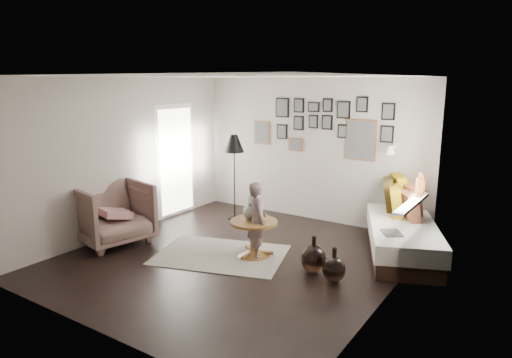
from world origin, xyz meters
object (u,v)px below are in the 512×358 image
Objects in this scene: vase at (250,209)px; demijohn_small at (334,269)px; daybed at (405,231)px; floor_lamp at (234,147)px; pedestal_table at (254,240)px; magazine_basket at (113,232)px; armchair at (112,213)px; demijohn_large at (313,259)px; child at (257,220)px.

vase is 1.53m from demijohn_small.
floor_lamp is (-3.13, -0.02, 1.03)m from daybed.
pedestal_table is 1.82× the size of magazine_basket.
vase is at bearing 172.51° from demijohn_small.
armchair is 0.31m from magazine_basket.
pedestal_table is 1.36× the size of demijohn_large.
armchair reaches higher than demijohn_large.
magazine_basket is (-2.12, -0.78, -0.52)m from vase.
vase reaches higher than demijohn_large.
armchair is 3.61m from demijohn_small.
child reaches higher than vase.
vase is at bearing -46.78° from floor_lamp.
vase is at bearing 20.27° from magazine_basket.
vase reaches higher than armchair.
floor_lamp reaches higher than daybed.
child is (-1.74, -1.39, 0.23)m from daybed.
demijohn_small is at bearing -145.45° from child.
demijohn_large is (3.20, 0.70, -0.29)m from armchair.
daybed is 2.23m from child.
pedestal_table is 1.40× the size of vase.
pedestal_table is 2.33m from magazine_basket.
magazine_basket is at bearing -160.87° from pedestal_table.
armchair is 2.10× the size of demijohn_large.
pedestal_table reaches higher than magazine_basket.
armchair is 0.68× the size of floor_lamp.
daybed reaches higher than pedestal_table.
armchair is (-4.00, -2.12, 0.16)m from daybed.
vase is 1.19m from demijohn_large.
floor_lamp is at bearing -2.91° from child.
daybed is 4.54m from magazine_basket.
demijohn_large is at bearing 161.08° from demijohn_small.
pedestal_table is 0.44× the size of floor_lamp.
armchair is 3.29m from demijohn_large.
armchair reaches higher than magazine_basket.
demijohn_large is at bearing -142.08° from daybed.
magazine_basket is at bearing -174.40° from daybed.
daybed is at bearing 37.28° from pedestal_table.
magazine_basket is (-4.00, -2.13, -0.16)m from daybed.
armchair is at bearing 99.16° from magazine_basket.
demijohn_small is at bearing -18.92° from demijohn_large.
pedestal_table is 0.45m from vase.
daybed is at bearing 0.44° from floor_lamp.
vase is 1.30× the size of magazine_basket.
demijohn_small is (-0.46, -1.54, -0.16)m from daybed.
pedestal_table reaches higher than demijohn_small.
child is at bearing 18.31° from magazine_basket.
floor_lamp is at bearing 134.57° from pedestal_table.
child is at bearing -11.40° from pedestal_table.
magazine_basket is (-2.20, -0.76, -0.08)m from pedestal_table.
pedestal_table is 2.27m from daybed.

